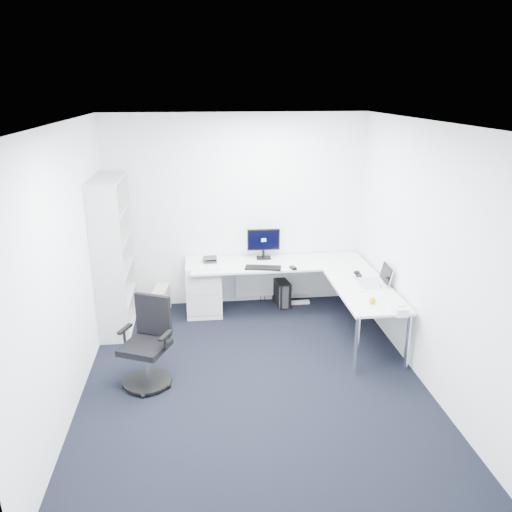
{
  "coord_description": "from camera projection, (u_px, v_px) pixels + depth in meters",
  "views": [
    {
      "loc": [
        -0.51,
        -4.68,
        3.01
      ],
      "look_at": [
        0.15,
        1.05,
        1.05
      ],
      "focal_mm": 35.0,
      "sensor_mm": 36.0,
      "label": 1
    }
  ],
  "objects": [
    {
      "name": "white_keyboard",
      "position": [
        357.0,
        285.0,
        6.08
      ],
      "size": [
        0.12,
        0.41,
        0.01
      ],
      "primitive_type": "cube",
      "rotation": [
        0.0,
        0.0,
        -0.0
      ],
      "color": "silver",
      "rests_on": "l_desk"
    },
    {
      "name": "power_strip",
      "position": [
        297.0,
        303.0,
        7.29
      ],
      "size": [
        0.37,
        0.07,
        0.04
      ],
      "primitive_type": "cube",
      "rotation": [
        0.0,
        0.0,
        0.02
      ],
      "color": "silver",
      "rests_on": "ground"
    },
    {
      "name": "bookshelf",
      "position": [
        113.0,
        255.0,
        6.3
      ],
      "size": [
        0.39,
        0.99,
        1.98
      ],
      "primitive_type": null,
      "color": "#B6B8B9",
      "rests_on": "ground"
    },
    {
      "name": "monitor",
      "position": [
        264.0,
        244.0,
        6.99
      ],
      "size": [
        0.46,
        0.15,
        0.44
      ],
      "primitive_type": null,
      "rotation": [
        0.0,
        0.0,
        -0.01
      ],
      "color": "black",
      "rests_on": "l_desk"
    },
    {
      "name": "black_keyboard",
      "position": [
        263.0,
        268.0,
        6.66
      ],
      "size": [
        0.5,
        0.26,
        0.02
      ],
      "primitive_type": "cube",
      "rotation": [
        0.0,
        0.0,
        -0.21
      ],
      "color": "black",
      "rests_on": "l_desk"
    },
    {
      "name": "drawer_pedestal",
      "position": [
        204.0,
        287.0,
        6.94
      ],
      "size": [
        0.48,
        0.6,
        0.74
      ],
      "primitive_type": "cube",
      "color": "silver",
      "rests_on": "ground"
    },
    {
      "name": "ceiling",
      "position": [
        253.0,
        123.0,
        4.56
      ],
      "size": [
        4.2,
        4.2,
        0.0
      ],
      "primitive_type": "plane",
      "color": "white"
    },
    {
      "name": "beige_pc_tower",
      "position": [
        161.0,
        301.0,
        6.93
      ],
      "size": [
        0.23,
        0.42,
        0.38
      ],
      "primitive_type": "cube",
      "rotation": [
        0.0,
        0.0,
        -0.14
      ],
      "color": "#B9AF9D",
      "rests_on": "ground"
    },
    {
      "name": "wall_back",
      "position": [
        237.0,
        212.0,
        6.97
      ],
      "size": [
        3.6,
        0.02,
        2.7
      ],
      "primitive_type": "cube",
      "color": "white",
      "rests_on": "ground"
    },
    {
      "name": "tissue_box",
      "position": [
        399.0,
        309.0,
        5.34
      ],
      "size": [
        0.14,
        0.25,
        0.09
      ],
      "primitive_type": "cube",
      "rotation": [
        0.0,
        0.0,
        -0.02
      ],
      "color": "silver",
      "rests_on": "l_desk"
    },
    {
      "name": "ground",
      "position": [
        253.0,
        378.0,
        5.43
      ],
      "size": [
        4.2,
        4.2,
        0.0
      ],
      "primitive_type": "plane",
      "color": "black"
    },
    {
      "name": "headphones",
      "position": [
        358.0,
        273.0,
        6.42
      ],
      "size": [
        0.13,
        0.19,
        0.05
      ],
      "primitive_type": null,
      "rotation": [
        0.0,
        0.0,
        -0.08
      ],
      "color": "black",
      "rests_on": "l_desk"
    },
    {
      "name": "wall_front",
      "position": [
        291.0,
        376.0,
        3.02
      ],
      "size": [
        3.6,
        0.02,
        2.7
      ],
      "primitive_type": "cube",
      "color": "white",
      "rests_on": "ground"
    },
    {
      "name": "task_chair",
      "position": [
        145.0,
        345.0,
        5.18
      ],
      "size": [
        0.71,
        0.71,
        0.95
      ],
      "primitive_type": null,
      "rotation": [
        0.0,
        0.0,
        -0.43
      ],
      "color": "black",
      "rests_on": "ground"
    },
    {
      "name": "desk_phone",
      "position": [
        210.0,
        259.0,
        6.83
      ],
      "size": [
        0.2,
        0.2,
        0.13
      ],
      "primitive_type": null,
      "rotation": [
        0.0,
        0.0,
        0.08
      ],
      "color": "#2A2B2D",
      "rests_on": "l_desk"
    },
    {
      "name": "orange_fruit",
      "position": [
        372.0,
        301.0,
        5.58
      ],
      "size": [
        0.07,
        0.07,
        0.07
      ],
      "primitive_type": "sphere",
      "color": "orange",
      "rests_on": "l_desk"
    },
    {
      "name": "l_desk",
      "position": [
        283.0,
        296.0,
        6.69
      ],
      "size": [
        2.43,
        1.36,
        0.71
      ],
      "primitive_type": null,
      "color": "silver",
      "rests_on": "ground"
    },
    {
      "name": "mouse",
      "position": [
        293.0,
        268.0,
        6.64
      ],
      "size": [
        0.09,
        0.12,
        0.03
      ],
      "primitive_type": "cube",
      "rotation": [
        0.0,
        0.0,
        0.27
      ],
      "color": "black",
      "rests_on": "l_desk"
    },
    {
      "name": "wall_right",
      "position": [
        425.0,
        255.0,
        5.19
      ],
      "size": [
        0.02,
        4.2,
        2.7
      ],
      "primitive_type": "cube",
      "color": "white",
      "rests_on": "ground"
    },
    {
      "name": "laptop",
      "position": [
        369.0,
        274.0,
        6.1
      ],
      "size": [
        0.39,
        0.38,
        0.26
      ],
      "primitive_type": null,
      "rotation": [
        0.0,
        0.0,
        -0.05
      ],
      "color": "silver",
      "rests_on": "l_desk"
    },
    {
      "name": "black_pc_tower",
      "position": [
        282.0,
        292.0,
        7.22
      ],
      "size": [
        0.23,
        0.4,
        0.37
      ],
      "primitive_type": "cube",
      "rotation": [
        0.0,
        0.0,
        0.16
      ],
      "color": "black",
      "rests_on": "ground"
    },
    {
      "name": "wall_left",
      "position": [
        68.0,
        269.0,
        4.8
      ],
      "size": [
        0.02,
        4.2,
        2.7
      ],
      "primitive_type": "cube",
      "color": "white",
      "rests_on": "ground"
    }
  ]
}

